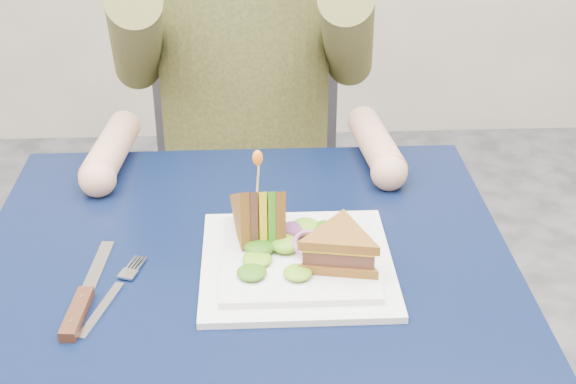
{
  "coord_description": "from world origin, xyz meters",
  "views": [
    {
      "loc": [
        0.02,
        -0.9,
        1.36
      ],
      "look_at": [
        0.06,
        0.06,
        0.82
      ],
      "focal_mm": 50.0,
      "sensor_mm": 36.0,
      "label": 1
    }
  ],
  "objects_px": {
    "table": "(246,317)",
    "plate": "(297,261)",
    "sandwich_flat": "(340,248)",
    "chair": "(247,159)",
    "fork": "(111,297)",
    "sandwich_upright": "(259,217)",
    "knife": "(81,304)",
    "diner": "(242,10)"
  },
  "relations": [
    {
      "from": "diner",
      "to": "knife",
      "type": "height_order",
      "value": "diner"
    },
    {
      "from": "diner",
      "to": "table",
      "type": "bearing_deg",
      "value": -90.0
    },
    {
      "from": "diner",
      "to": "sandwich_upright",
      "type": "height_order",
      "value": "diner"
    },
    {
      "from": "knife",
      "to": "sandwich_flat",
      "type": "bearing_deg",
      "value": 9.23
    },
    {
      "from": "chair",
      "to": "fork",
      "type": "xyz_separation_m",
      "value": [
        -0.17,
        -0.77,
        0.19
      ]
    },
    {
      "from": "table",
      "to": "knife",
      "type": "relative_size",
      "value": 3.38
    },
    {
      "from": "table",
      "to": "sandwich_flat",
      "type": "height_order",
      "value": "sandwich_flat"
    },
    {
      "from": "table",
      "to": "plate",
      "type": "relative_size",
      "value": 2.88
    },
    {
      "from": "table",
      "to": "diner",
      "type": "xyz_separation_m",
      "value": [
        -0.0,
        0.6,
        0.26
      ]
    },
    {
      "from": "knife",
      "to": "chair",
      "type": "bearing_deg",
      "value": 75.27
    },
    {
      "from": "table",
      "to": "knife",
      "type": "bearing_deg",
      "value": -160.49
    },
    {
      "from": "sandwich_flat",
      "to": "knife",
      "type": "height_order",
      "value": "sandwich_flat"
    },
    {
      "from": "diner",
      "to": "sandwich_upright",
      "type": "relative_size",
      "value": 5.51
    },
    {
      "from": "sandwich_flat",
      "to": "sandwich_upright",
      "type": "bearing_deg",
      "value": 146.47
    },
    {
      "from": "chair",
      "to": "diner",
      "type": "distance_m",
      "value": 0.39
    },
    {
      "from": "knife",
      "to": "plate",
      "type": "bearing_deg",
      "value": 15.87
    },
    {
      "from": "plate",
      "to": "fork",
      "type": "xyz_separation_m",
      "value": [
        -0.24,
        -0.06,
        -0.01
      ]
    },
    {
      "from": "sandwich_upright",
      "to": "plate",
      "type": "bearing_deg",
      "value": -41.63
    },
    {
      "from": "plate",
      "to": "sandwich_upright",
      "type": "bearing_deg",
      "value": 138.37
    },
    {
      "from": "diner",
      "to": "plate",
      "type": "bearing_deg",
      "value": -83.16
    },
    {
      "from": "table",
      "to": "diner",
      "type": "relative_size",
      "value": 1.01
    },
    {
      "from": "table",
      "to": "fork",
      "type": "bearing_deg",
      "value": -162.63
    },
    {
      "from": "diner",
      "to": "fork",
      "type": "distance_m",
      "value": 0.7
    },
    {
      "from": "fork",
      "to": "sandwich_upright",
      "type": "bearing_deg",
      "value": 28.45
    },
    {
      "from": "sandwich_flat",
      "to": "diner",
      "type": "bearing_deg",
      "value": 101.51
    },
    {
      "from": "chair",
      "to": "fork",
      "type": "height_order",
      "value": "chair"
    },
    {
      "from": "sandwich_upright",
      "to": "fork",
      "type": "distance_m",
      "value": 0.23
    },
    {
      "from": "sandwich_flat",
      "to": "sandwich_upright",
      "type": "distance_m",
      "value": 0.13
    },
    {
      "from": "plate",
      "to": "knife",
      "type": "bearing_deg",
      "value": -164.13
    },
    {
      "from": "table",
      "to": "fork",
      "type": "xyz_separation_m",
      "value": [
        -0.17,
        -0.05,
        0.08
      ]
    },
    {
      "from": "diner",
      "to": "sandwich_upright",
      "type": "distance_m",
      "value": 0.57
    },
    {
      "from": "sandwich_upright",
      "to": "fork",
      "type": "relative_size",
      "value": 0.77
    },
    {
      "from": "table",
      "to": "sandwich_upright",
      "type": "distance_m",
      "value": 0.14
    },
    {
      "from": "sandwich_flat",
      "to": "knife",
      "type": "relative_size",
      "value": 0.64
    },
    {
      "from": "diner",
      "to": "fork",
      "type": "relative_size",
      "value": 4.25
    },
    {
      "from": "table",
      "to": "sandwich_flat",
      "type": "bearing_deg",
      "value": -8.62
    },
    {
      "from": "chair",
      "to": "plate",
      "type": "relative_size",
      "value": 3.58
    },
    {
      "from": "table",
      "to": "sandwich_flat",
      "type": "relative_size",
      "value": 5.29
    },
    {
      "from": "sandwich_upright",
      "to": "fork",
      "type": "xyz_separation_m",
      "value": [
        -0.19,
        -0.1,
        -0.05
      ]
    },
    {
      "from": "plate",
      "to": "sandwich_upright",
      "type": "xyz_separation_m",
      "value": [
        -0.05,
        0.04,
        0.05
      ]
    },
    {
      "from": "chair",
      "to": "sandwich_upright",
      "type": "height_order",
      "value": "chair"
    },
    {
      "from": "chair",
      "to": "sandwich_upright",
      "type": "bearing_deg",
      "value": -88.19
    }
  ]
}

